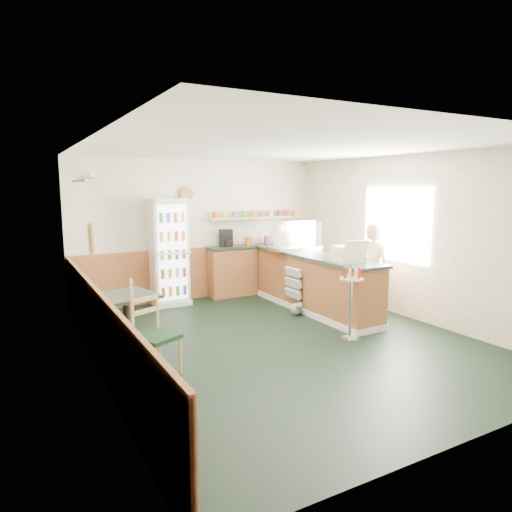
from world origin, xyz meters
TOP-DOWN VIEW (x-y plane):
  - ground at (0.00, 0.00)m, footprint 6.00×6.00m
  - room_envelope at (-0.23, 0.73)m, footprint 5.04×6.02m
  - service_counter at (1.35, 1.07)m, footprint 0.68×3.01m
  - back_counter at (1.19, 2.80)m, footprint 2.24×0.42m
  - drinks_fridge at (-0.73, 2.74)m, footprint 0.65×0.54m
  - display_case at (1.35, 1.72)m, footprint 0.93×0.48m
  - cash_register at (1.35, 0.20)m, footprint 0.51×0.53m
  - shopkeeper at (2.05, 0.36)m, footprint 0.50×0.60m
  - condiment_stand at (0.89, -0.43)m, footprint 0.33×0.33m
  - newspaper_rack at (0.99, 1.21)m, footprint 0.09×0.47m
  - cafe_table at (-2.05, 0.55)m, footprint 0.87×0.87m
  - cafe_chair at (-1.90, -0.24)m, footprint 0.57×0.58m
  - dog_doorstop at (0.93, 1.00)m, footprint 0.20×0.25m

SIDE VIEW (x-z plane):
  - ground at x=0.00m, z-range 0.00..0.00m
  - dog_doorstop at x=0.93m, z-range -0.01..0.23m
  - service_counter at x=1.35m, z-range -0.04..0.97m
  - newspaper_rack at x=0.99m, z-range 0.23..0.77m
  - back_counter at x=1.19m, z-range -0.29..1.40m
  - cafe_table at x=-2.05m, z-range 0.16..0.95m
  - cafe_chair at x=-1.90m, z-range 0.02..1.18m
  - condiment_stand at x=0.89m, z-range 0.17..1.21m
  - shopkeeper at x=2.05m, z-range 0.00..1.58m
  - drinks_fridge at x=-0.73m, z-range 0.00..1.97m
  - cash_register at x=1.35m, z-range 1.01..1.25m
  - display_case at x=1.35m, z-range 1.01..1.53m
  - room_envelope at x=-0.23m, z-range 0.16..2.88m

